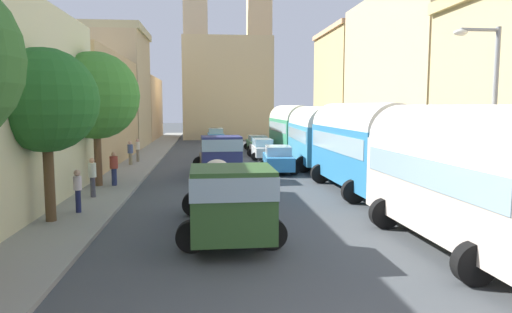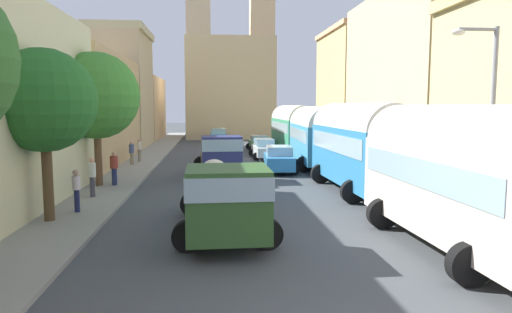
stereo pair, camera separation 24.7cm
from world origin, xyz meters
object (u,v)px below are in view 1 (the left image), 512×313
(cargo_truck_1, at_px, (220,155))
(pedestrian_0, at_px, (78,189))
(parked_bus_2, at_px, (315,134))
(car_0, at_px, (223,150))
(car_2, at_px, (278,159))
(parked_bus_0, at_px, (461,170))
(pedestrian_3, at_px, (138,149))
(cargo_truck_0, at_px, (229,197))
(car_1, at_px, (216,135))
(pedestrian_4, at_px, (130,152))
(streetlamp_near, at_px, (488,113))
(car_4, at_px, (257,143))
(parked_bus_3, at_px, (291,127))
(car_3, at_px, (262,149))
(pedestrian_1, at_px, (114,168))
(pedestrian_2, at_px, (92,176))
(parked_bus_1, at_px, (358,143))

(cargo_truck_1, distance_m, pedestrian_0, 10.48)
(parked_bus_2, height_order, car_0, parked_bus_2)
(parked_bus_2, height_order, car_2, parked_bus_2)
(parked_bus_0, bearing_deg, car_0, 104.94)
(pedestrian_3, bearing_deg, parked_bus_0, -60.15)
(cargo_truck_0, height_order, car_0, cargo_truck_0)
(car_1, distance_m, pedestrian_4, 20.64)
(cargo_truck_0, bearing_deg, car_0, 88.70)
(cargo_truck_1, distance_m, car_0, 8.30)
(parked_bus_2, distance_m, cargo_truck_1, 7.53)
(car_2, xyz_separation_m, streetlamp_near, (4.52, -14.12, 3.05))
(car_4, bearing_deg, parked_bus_3, -39.97)
(car_3, xyz_separation_m, pedestrian_0, (-9.02, -17.93, 0.25))
(pedestrian_1, distance_m, pedestrian_3, 9.88)
(cargo_truck_0, relative_size, car_2, 1.78)
(car_1, height_order, pedestrian_2, pedestrian_2)
(car_0, distance_m, pedestrian_2, 15.52)
(pedestrian_2, bearing_deg, cargo_truck_1, 46.65)
(car_0, xyz_separation_m, car_2, (3.17, -6.78, 0.04))
(cargo_truck_1, height_order, pedestrian_0, cargo_truck_1)
(car_0, height_order, car_1, car_1)
(parked_bus_0, xyz_separation_m, car_2, (-2.82, 15.68, -1.47))
(car_2, bearing_deg, parked_bus_2, 39.43)
(car_1, distance_m, pedestrian_2, 31.36)
(car_2, distance_m, pedestrian_3, 10.64)
(parked_bus_0, height_order, car_4, parked_bus_0)
(parked_bus_2, distance_m, car_0, 7.61)
(car_1, bearing_deg, pedestrian_1, -101.20)
(parked_bus_1, height_order, pedestrian_1, parked_bus_1)
(parked_bus_0, bearing_deg, car_3, 97.11)
(parked_bus_1, xyz_separation_m, car_3, (-2.89, 14.19, -1.58))
(parked_bus_1, distance_m, pedestrian_3, 17.04)
(parked_bus_1, distance_m, parked_bus_2, 9.00)
(cargo_truck_1, xyz_separation_m, pedestrian_3, (-5.63, 6.80, -0.24))
(car_2, height_order, car_3, car_2)
(car_0, distance_m, streetlamp_near, 22.48)
(parked_bus_0, distance_m, streetlamp_near, 2.80)
(parked_bus_3, xyz_separation_m, streetlamp_near, (1.71, -25.44, 1.59))
(parked_bus_2, bearing_deg, pedestrian_4, 174.18)
(parked_bus_3, relative_size, pedestrian_2, 4.62)
(cargo_truck_1, height_order, car_3, cargo_truck_1)
(parked_bus_0, distance_m, pedestrian_2, 14.64)
(parked_bus_2, distance_m, streetlamp_near, 16.61)
(pedestrian_3, distance_m, streetlamp_near, 23.96)
(car_3, height_order, pedestrian_3, pedestrian_3)
(pedestrian_2, bearing_deg, pedestrian_1, 83.49)
(car_1, height_order, streetlamp_near, streetlamp_near)
(parked_bus_0, xyz_separation_m, car_0, (-5.99, 22.46, -1.51))
(parked_bus_1, relative_size, pedestrian_0, 4.81)
(car_0, relative_size, car_2, 0.91)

